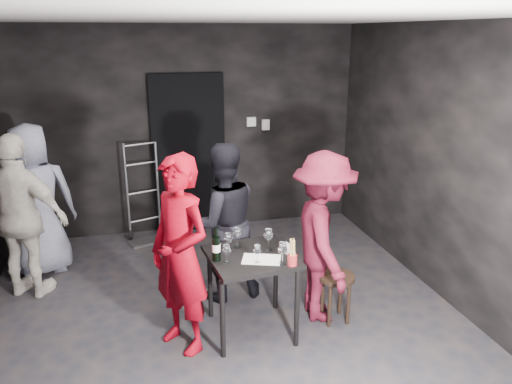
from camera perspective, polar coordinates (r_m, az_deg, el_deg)
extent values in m
cube|color=black|center=(4.82, -3.59, -14.78)|extent=(4.50, 5.00, 0.02)
cube|color=silver|center=(4.06, -4.36, 19.29)|extent=(4.50, 5.00, 0.02)
cube|color=black|center=(6.65, -7.85, 6.89)|extent=(4.50, 0.04, 2.70)
cube|color=black|center=(2.07, 9.41, -19.32)|extent=(4.50, 0.04, 2.70)
cube|color=black|center=(5.13, 21.66, 2.52)|extent=(0.04, 5.00, 2.70)
cube|color=black|center=(6.66, -7.69, 4.27)|extent=(0.95, 0.10, 2.10)
cube|color=#B7B7B2|center=(6.73, -0.57, 8.05)|extent=(0.12, 0.06, 0.12)
cube|color=#B7B7B2|center=(6.79, 1.09, 7.70)|extent=(0.10, 0.06, 0.14)
cylinder|color=#B2B2B7|center=(6.53, -14.50, -0.13)|extent=(0.03, 0.03, 1.29)
cylinder|color=#B2B2B7|center=(6.53, -11.12, 0.12)|extent=(0.03, 0.03, 1.29)
cube|color=#B2B2B7|center=(6.62, -12.40, -5.52)|extent=(0.43, 0.24, 0.03)
cylinder|color=black|center=(6.75, -14.13, -4.61)|extent=(0.04, 0.16, 0.16)
cylinder|color=black|center=(6.75, -10.85, -4.37)|extent=(0.04, 0.16, 0.16)
cube|color=black|center=(4.37, -0.55, -7.43)|extent=(0.72, 0.72, 0.04)
cylinder|color=black|center=(4.21, -3.85, -14.30)|extent=(0.04, 0.04, 0.71)
cylinder|color=black|center=(4.35, 4.70, -13.19)|extent=(0.04, 0.04, 0.71)
cylinder|color=black|center=(4.76, -5.27, -10.29)|extent=(0.04, 0.04, 0.71)
cylinder|color=black|center=(4.88, 2.26, -9.46)|extent=(0.04, 0.04, 0.71)
cylinder|color=black|center=(4.70, 9.17, -9.55)|extent=(0.34, 0.34, 0.04)
cylinder|color=black|center=(4.92, 9.61, -11.47)|extent=(0.04, 0.04, 0.41)
cylinder|color=black|center=(4.86, 7.58, -11.79)|extent=(0.04, 0.04, 0.41)
cylinder|color=black|center=(4.71, 8.42, -12.84)|extent=(0.04, 0.04, 0.41)
cylinder|color=black|center=(4.78, 10.50, -12.49)|extent=(0.04, 0.04, 0.41)
imported|color=#A30213|center=(4.12, -8.72, -5.76)|extent=(0.78, 0.84, 1.92)
imported|color=black|center=(4.93, -3.87, -2.89)|extent=(0.87, 0.54, 1.71)
imported|color=maroon|center=(4.60, 7.71, -4.55)|extent=(0.63, 1.15, 1.71)
imported|color=silver|center=(5.42, -25.33, -1.62)|extent=(1.23, 0.97, 1.90)
imported|color=gray|center=(5.89, -24.02, 0.11)|extent=(1.02, 0.70, 1.91)
cube|color=white|center=(4.27, 0.63, -7.70)|extent=(0.38, 0.31, 0.00)
cylinder|color=black|center=(4.23, -4.57, -6.48)|extent=(0.07, 0.07, 0.21)
cylinder|color=black|center=(4.17, -4.62, -4.60)|extent=(0.03, 0.03, 0.09)
cylinder|color=white|center=(4.22, -4.57, -6.36)|extent=(0.07, 0.07, 0.07)
cylinder|color=#AC2226|center=(4.17, 4.16, -7.77)|extent=(0.08, 0.08, 0.09)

